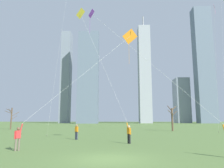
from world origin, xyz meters
name	(u,v)px	position (x,y,z in m)	size (l,w,h in m)	color
ground_plane	(109,159)	(0.00, 0.00, 0.00)	(400.00, 400.00, 0.00)	#5B7A3D
kite_flyer_foreground_right_yellow	(113,95)	(0.06, 8.54, 4.56)	(6.07, 3.72, 15.05)	black
kite_flyer_midfield_right_orange	(56,103)	(-4.36, 4.32, 3.40)	(9.22, 5.62, 11.13)	#726656
kite_flyer_midfield_left_purple	(189,104)	(5.19, 1.93, 3.17)	(9.64, 8.10, 13.38)	gray
bystander_far_off_by_trees	(76,131)	(-4.03, 11.40, 0.90)	(0.41, 0.37, 1.62)	#33384C
distant_kite_low_near_trees_pink	(215,26)	(15.90, 20.30, 16.79)	(2.37, 6.91, 20.05)	pink
bare_tree_far_right_edge	(172,118)	(10.77, 29.55, 2.51)	(2.21, 3.59, 4.91)	brown
bare_tree_left_of_center	(11,117)	(-22.91, 34.54, 2.59)	(2.01, 3.00, 4.71)	brown
skyline_wide_slab	(204,64)	(50.61, 111.62, 34.40)	(10.23, 7.30, 68.81)	slate
skyline_mid_tower_left	(182,101)	(39.87, 122.98, 13.75)	(8.18, 11.11, 27.50)	gray
skyline_squat_block	(144,74)	(16.05, 113.82, 28.93)	(6.87, 10.01, 65.47)	#9EA3AD
skyline_tall_tower	(66,77)	(-31.87, 117.22, 28.26)	(5.58, 7.74, 56.51)	gray
skyline_mid_tower_right	(88,76)	(-16.11, 103.37, 25.49)	(11.31, 5.37, 50.98)	slate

